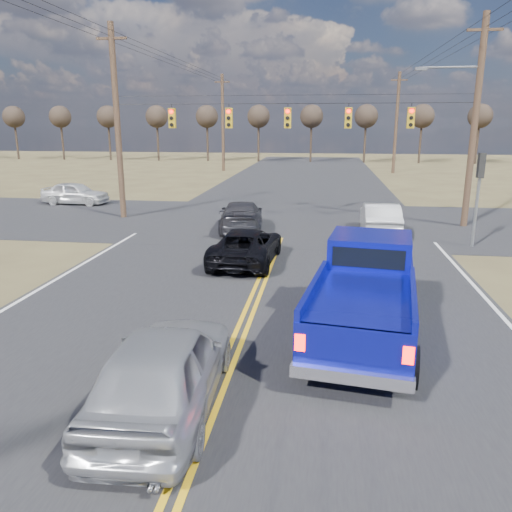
# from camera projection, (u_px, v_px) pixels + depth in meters

# --- Properties ---
(ground) EXTENTS (160.00, 160.00, 0.00)m
(ground) POSITION_uv_depth(u_px,v_px,m) (211.00, 407.00, 9.18)
(ground) COLOR brown
(ground) RESTS_ON ground
(road_main) EXTENTS (14.00, 120.00, 0.02)m
(road_main) POSITION_uv_depth(u_px,v_px,m) (270.00, 262.00, 18.75)
(road_main) COLOR #28282B
(road_main) RESTS_ON ground
(road_cross) EXTENTS (120.00, 12.00, 0.02)m
(road_cross) POSITION_uv_depth(u_px,v_px,m) (286.00, 222.00, 26.41)
(road_cross) COLOR #28282B
(road_cross) RESTS_ON ground
(signal_gantry) EXTENTS (19.60, 4.83, 10.00)m
(signal_gantry) POSITION_uv_depth(u_px,v_px,m) (297.00, 123.00, 24.83)
(signal_gantry) COLOR #473323
(signal_gantry) RESTS_ON ground
(utility_poles) EXTENTS (19.60, 58.32, 10.00)m
(utility_poles) POSITION_uv_depth(u_px,v_px,m) (286.00, 119.00, 24.10)
(utility_poles) COLOR #473323
(utility_poles) RESTS_ON ground
(treeline) EXTENTS (87.00, 117.80, 7.40)m
(treeline) POSITION_uv_depth(u_px,v_px,m) (298.00, 113.00, 33.51)
(treeline) COLOR #33261C
(treeline) RESTS_ON ground
(pickup_truck) EXTENTS (3.09, 6.30, 2.27)m
(pickup_truck) POSITION_uv_depth(u_px,v_px,m) (365.00, 294.00, 11.90)
(pickup_truck) COLOR black
(pickup_truck) RESTS_ON ground
(silver_suv) EXTENTS (2.13, 4.87, 1.63)m
(silver_suv) POSITION_uv_depth(u_px,v_px,m) (164.00, 368.00, 8.91)
(silver_suv) COLOR #A1A3A9
(silver_suv) RESTS_ON ground
(black_suv) EXTENTS (2.37, 4.79, 1.31)m
(black_suv) POSITION_uv_depth(u_px,v_px,m) (246.00, 246.00, 18.49)
(black_suv) COLOR black
(black_suv) RESTS_ON ground
(white_car_queue) EXTENTS (1.65, 4.58, 1.50)m
(white_car_queue) POSITION_uv_depth(u_px,v_px,m) (380.00, 219.00, 23.22)
(white_car_queue) COLOR #BDBDBD
(white_car_queue) RESTS_ON ground
(dgrey_car_queue) EXTENTS (2.56, 5.12, 1.43)m
(dgrey_car_queue) POSITION_uv_depth(u_px,v_px,m) (241.00, 216.00, 24.09)
(dgrey_car_queue) COLOR #323136
(dgrey_car_queue) RESTS_ON ground
(cross_car_west) EXTENTS (1.91, 4.29, 1.44)m
(cross_car_west) POSITION_uv_depth(u_px,v_px,m) (75.00, 193.00, 31.87)
(cross_car_west) COLOR silver
(cross_car_west) RESTS_ON ground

